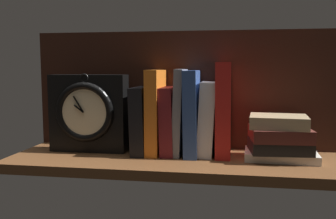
% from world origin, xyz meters
% --- Properties ---
extents(ground_plane, '(0.88, 0.27, 0.03)m').
position_xyz_m(ground_plane, '(0.00, 0.00, -0.01)').
color(ground_plane, brown).
extents(back_panel, '(0.88, 0.01, 0.34)m').
position_xyz_m(back_panel, '(0.00, 0.13, 0.17)').
color(back_panel, black).
rests_on(back_panel, ground_plane).
extents(book_black_skeptic, '(0.04, 0.15, 0.18)m').
position_xyz_m(book_black_skeptic, '(-0.10, 0.05, 0.09)').
color(book_black_skeptic, black).
rests_on(book_black_skeptic, ground_plane).
extents(book_orange_pandolfini, '(0.03, 0.15, 0.23)m').
position_xyz_m(book_orange_pandolfini, '(-0.07, 0.05, 0.11)').
color(book_orange_pandolfini, orange).
rests_on(book_orange_pandolfini, ground_plane).
extents(book_maroon_dawkins, '(0.04, 0.14, 0.18)m').
position_xyz_m(book_maroon_dawkins, '(-0.03, 0.05, 0.09)').
color(book_maroon_dawkins, maroon).
rests_on(book_maroon_dawkins, ground_plane).
extents(book_gray_chess, '(0.03, 0.13, 0.23)m').
position_xyz_m(book_gray_chess, '(0.00, 0.05, 0.11)').
color(book_gray_chess, gray).
rests_on(book_gray_chess, ground_plane).
extents(book_blue_modern, '(0.04, 0.15, 0.23)m').
position_xyz_m(book_blue_modern, '(0.03, 0.05, 0.11)').
color(book_blue_modern, '#2D4C8E').
rests_on(book_blue_modern, ground_plane).
extents(book_white_catcher, '(0.05, 0.12, 0.20)m').
position_xyz_m(book_white_catcher, '(0.07, 0.05, 0.10)').
color(book_white_catcher, silver).
rests_on(book_white_catcher, ground_plane).
extents(book_red_requiem, '(0.04, 0.14, 0.25)m').
position_xyz_m(book_red_requiem, '(0.12, 0.05, 0.12)').
color(book_red_requiem, red).
rests_on(book_red_requiem, ground_plane).
extents(framed_clock, '(0.21, 0.07, 0.22)m').
position_xyz_m(framed_clock, '(-0.25, 0.03, 0.11)').
color(framed_clock, black).
rests_on(framed_clock, ground_plane).
extents(book_stack_side, '(0.18, 0.14, 0.11)m').
position_xyz_m(book_stack_side, '(0.26, 0.02, 0.06)').
color(book_stack_side, beige).
rests_on(book_stack_side, ground_plane).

